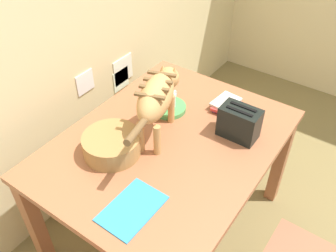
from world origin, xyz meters
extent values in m
cube|color=beige|center=(0.00, 1.79, 1.25)|extent=(4.96, 0.10, 2.50)
cube|color=white|center=(0.53, 1.74, 0.71)|extent=(0.18, 0.01, 0.18)
cube|color=white|center=(0.50, 1.74, 0.65)|extent=(0.14, 0.01, 0.14)
cube|color=white|center=(0.19, 1.74, 0.79)|extent=(0.13, 0.01, 0.13)
cube|color=#A1603E|center=(0.11, 1.08, 0.71)|extent=(1.30, 0.99, 0.03)
cube|color=#945839|center=(0.11, 1.08, 0.66)|extent=(1.22, 0.91, 0.07)
cube|color=#A1603E|center=(0.71, 0.63, 0.35)|extent=(0.07, 0.07, 0.69)
cube|color=#A1603E|center=(-0.49, 1.52, 0.35)|extent=(0.07, 0.07, 0.69)
cube|color=#A1603E|center=(0.71, 1.52, 0.35)|extent=(0.07, 0.07, 0.69)
ellipsoid|color=tan|center=(0.12, 1.15, 0.97)|extent=(0.40, 0.26, 0.17)
cube|color=brown|center=(0.03, 1.12, 1.04)|extent=(0.07, 0.14, 0.01)
cube|color=brown|center=(0.09, 1.15, 1.04)|extent=(0.07, 0.14, 0.01)
cube|color=brown|center=(0.15, 1.17, 1.04)|extent=(0.07, 0.14, 0.01)
cube|color=brown|center=(0.21, 1.19, 1.04)|extent=(0.07, 0.14, 0.01)
cylinder|color=tan|center=(0.22, 1.24, 0.81)|extent=(0.04, 0.04, 0.17)
cylinder|color=tan|center=(0.25, 1.16, 0.81)|extent=(0.04, 0.04, 0.17)
cylinder|color=tan|center=(-0.02, 1.15, 0.81)|extent=(0.04, 0.04, 0.17)
cylinder|color=tan|center=(0.01, 1.07, 0.81)|extent=(0.04, 0.04, 0.17)
sphere|color=tan|center=(0.33, 1.23, 0.94)|extent=(0.12, 0.12, 0.12)
cone|color=tan|center=(0.32, 1.26, 0.99)|extent=(0.04, 0.04, 0.05)
cone|color=tan|center=(0.34, 1.20, 0.99)|extent=(0.04, 0.04, 0.05)
cylinder|color=brown|center=(-0.15, 1.06, 0.99)|extent=(0.22, 0.10, 0.08)
cylinder|color=#4A9C52|center=(0.33, 1.23, 0.74)|extent=(0.20, 0.20, 0.03)
cylinder|color=white|center=(0.33, 1.23, 0.80)|extent=(0.08, 0.08, 0.08)
torus|color=white|center=(0.38, 1.23, 0.80)|extent=(0.06, 0.01, 0.06)
cube|color=#2F8CCA|center=(-0.33, 0.96, 0.73)|extent=(0.29, 0.19, 0.01)
cube|color=#914499|center=(0.54, 0.97, 0.74)|extent=(0.18, 0.13, 0.02)
cube|color=#D33B37|center=(0.52, 0.97, 0.75)|extent=(0.17, 0.13, 0.01)
cube|color=silver|center=(0.53, 0.97, 0.77)|extent=(0.17, 0.13, 0.01)
cylinder|color=#A57843|center=(-0.12, 1.26, 0.78)|extent=(0.28, 0.28, 0.10)
cylinder|color=#4A361E|center=(-0.12, 1.26, 0.79)|extent=(0.23, 0.23, 0.09)
cube|color=black|center=(0.35, 0.81, 0.81)|extent=(0.12, 0.20, 0.17)
cube|color=black|center=(0.33, 0.81, 0.90)|extent=(0.02, 0.14, 0.01)
cube|color=black|center=(0.37, 0.81, 0.90)|extent=(0.02, 0.14, 0.01)
cube|color=#A15C3F|center=(0.20, 0.43, 0.20)|extent=(0.04, 0.04, 0.40)
camera|label=1|loc=(-1.02, 0.29, 1.99)|focal=38.85mm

